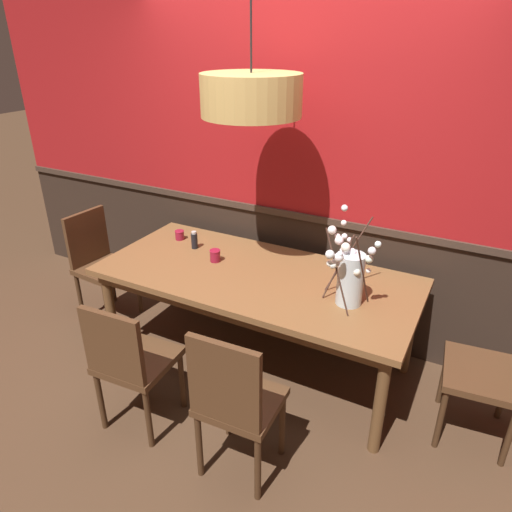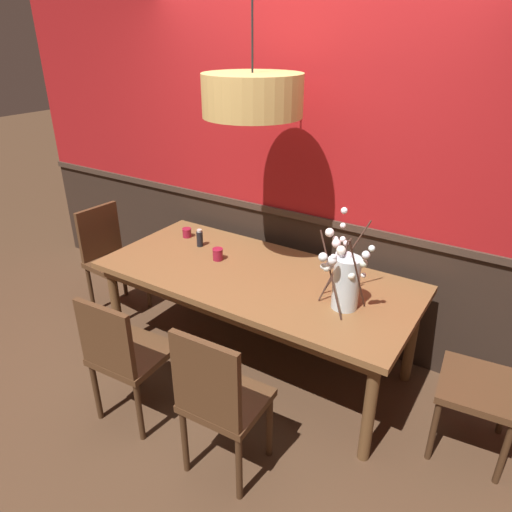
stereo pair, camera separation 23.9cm
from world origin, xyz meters
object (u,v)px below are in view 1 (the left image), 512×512
(chair_far_side_right, at_px, (339,256))
(candle_holder_nearer_edge, at_px, (180,235))
(condiment_bottle, at_px, (194,240))
(pendant_lamp, at_px, (251,95))
(chair_far_side_left, at_px, (275,242))
(chair_head_east_end, at_px, (500,365))
(candle_holder_nearer_center, at_px, (215,256))
(chair_near_side_right, at_px, (235,400))
(vase_with_blossoms, at_px, (349,276))
(chair_head_west_end, at_px, (99,260))
(dining_table, at_px, (256,284))
(chair_near_side_left, at_px, (130,360))

(chair_far_side_right, distance_m, candle_holder_nearer_edge, 1.32)
(condiment_bottle, height_order, pendant_lamp, pendant_lamp)
(chair_far_side_right, height_order, chair_far_side_left, chair_far_side_left)
(chair_head_east_end, height_order, chair_far_side_left, chair_far_side_left)
(candle_holder_nearer_edge, xyz_separation_m, condiment_bottle, (0.20, -0.08, 0.03))
(candle_holder_nearer_center, height_order, candle_holder_nearer_edge, candle_holder_nearer_center)
(chair_near_side_right, relative_size, candle_holder_nearer_edge, 12.74)
(condiment_bottle, bearing_deg, vase_with_blossoms, -9.97)
(chair_head_east_end, bearing_deg, chair_head_west_end, -179.27)
(chair_head_west_end, height_order, condiment_bottle, chair_head_west_end)
(chair_far_side_right, height_order, pendant_lamp, pendant_lamp)
(chair_head_east_end, bearing_deg, condiment_bottle, 176.42)
(chair_head_east_end, height_order, chair_far_side_right, chair_far_side_right)
(chair_head_east_end, relative_size, chair_far_side_right, 0.99)
(dining_table, height_order, chair_head_east_end, chair_head_east_end)
(chair_near_side_left, relative_size, candle_holder_nearer_center, 10.00)
(dining_table, distance_m, vase_with_blossoms, 0.72)
(vase_with_blossoms, bearing_deg, pendant_lamp, 169.60)
(chair_far_side_left, height_order, candle_holder_nearer_edge, chair_far_side_left)
(dining_table, height_order, chair_near_side_right, chair_near_side_right)
(chair_near_side_right, relative_size, condiment_bottle, 6.96)
(chair_head_east_end, bearing_deg, chair_far_side_right, 144.55)
(chair_head_west_end, relative_size, pendant_lamp, 0.98)
(chair_far_side_left, bearing_deg, chair_head_west_end, -140.99)
(chair_far_side_left, height_order, condiment_bottle, chair_far_side_left)
(candle_holder_nearer_center, bearing_deg, chair_near_side_left, -90.62)
(chair_near_side_left, height_order, vase_with_blossoms, vase_with_blossoms)
(candle_holder_nearer_center, height_order, pendant_lamp, pendant_lamp)
(pendant_lamp, bearing_deg, chair_head_east_end, -1.60)
(chair_near_side_right, bearing_deg, chair_head_west_end, 153.78)
(chair_head_west_end, distance_m, candle_holder_nearer_center, 1.16)
(vase_with_blossoms, bearing_deg, dining_table, 173.82)
(chair_far_side_left, bearing_deg, condiment_bottle, -111.77)
(chair_far_side_right, height_order, candle_holder_nearer_edge, chair_far_side_right)
(chair_head_west_end, xyz_separation_m, chair_near_side_left, (1.11, -0.88, -0.02))
(chair_head_west_end, relative_size, candle_holder_nearer_center, 10.32)
(pendant_lamp, bearing_deg, condiment_bottle, 170.60)
(chair_far_side_right, distance_m, pendant_lamp, 1.64)
(candle_holder_nearer_center, distance_m, pendant_lamp, 1.15)
(vase_with_blossoms, xyz_separation_m, condiment_bottle, (-1.28, 0.22, -0.12))
(chair_near_side_left, bearing_deg, chair_head_east_end, 25.54)
(chair_far_side_left, xyz_separation_m, vase_with_blossoms, (0.97, -1.00, 0.38))
(chair_far_side_right, height_order, candle_holder_nearer_center, chair_far_side_right)
(chair_far_side_right, distance_m, chair_far_side_left, 0.60)
(chair_head_east_end, distance_m, chair_head_west_end, 3.04)
(chair_near_side_right, bearing_deg, chair_far_side_left, 109.81)
(chair_head_east_end, height_order, candle_holder_nearer_edge, chair_head_east_end)
(chair_near_side_right, relative_size, chair_head_west_end, 1.04)
(chair_head_east_end, height_order, vase_with_blossoms, vase_with_blossoms)
(chair_near_side_right, relative_size, chair_far_side_left, 0.97)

